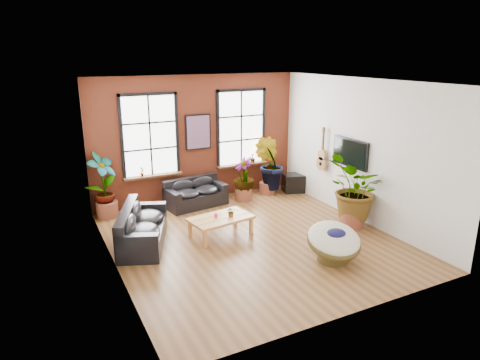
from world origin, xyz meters
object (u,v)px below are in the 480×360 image
at_px(coffee_table, 221,219).
at_px(papasan_chair, 334,241).
at_px(sofa_back, 195,194).
at_px(sofa_left, 141,228).

distance_m(coffee_table, papasan_chair, 2.64).
distance_m(sofa_back, sofa_left, 2.64).
relative_size(coffee_table, papasan_chair, 1.18).
relative_size(sofa_back, sofa_left, 0.78).
height_order(sofa_left, papasan_chair, papasan_chair).
bearing_deg(sofa_left, coffee_table, -81.40).
bearing_deg(sofa_back, papasan_chair, -81.48).
bearing_deg(coffee_table, sofa_back, 75.62).
xyz_separation_m(sofa_back, sofa_left, (-1.95, -1.78, 0.03)).
distance_m(sofa_back, papasan_chair, 4.53).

